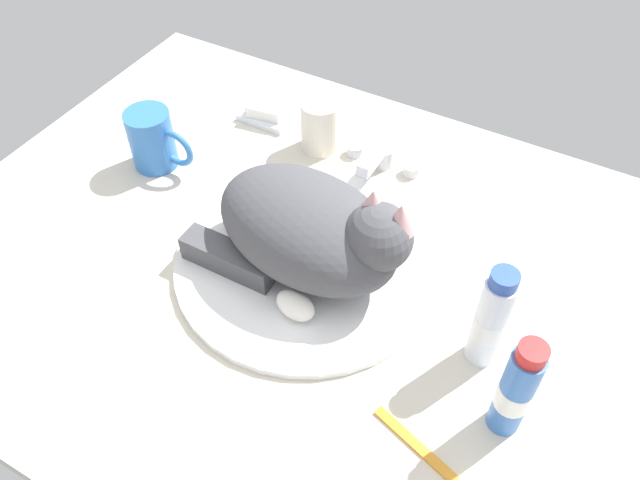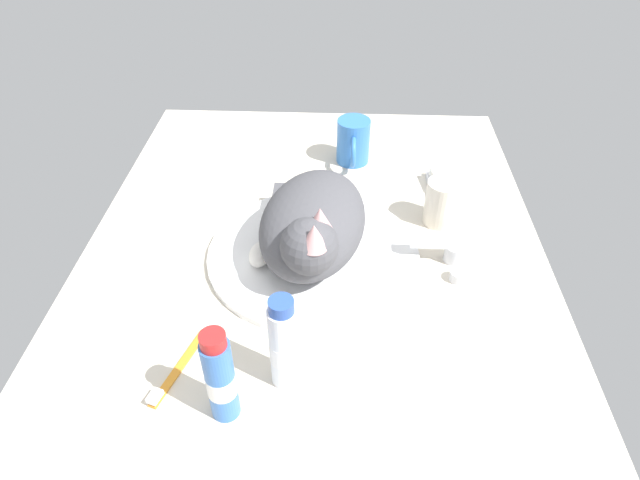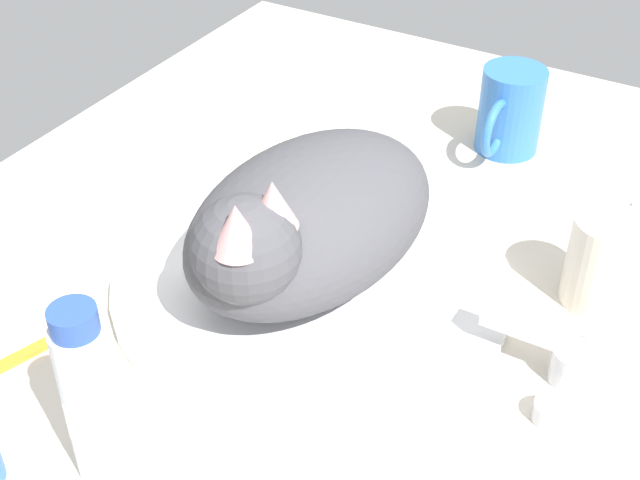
{
  "view_description": "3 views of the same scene",
  "coord_description": "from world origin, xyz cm",
  "px_view_note": "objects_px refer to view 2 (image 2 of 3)",
  "views": [
    {
      "loc": [
        29.99,
        -50.48,
        69.17
      ],
      "look_at": [
        2.43,
        -0.81,
        7.06
      ],
      "focal_mm": 36.16,
      "sensor_mm": 36.0,
      "label": 1
    },
    {
      "loc": [
        71.23,
        4.42,
        63.34
      ],
      "look_at": [
        2.51,
        1.27,
        5.76
      ],
      "focal_mm": 30.2,
      "sensor_mm": 36.0,
      "label": 2
    },
    {
      "loc": [
        55.22,
        32.71,
        53.58
      ],
      "look_at": [
        1.58,
        1.74,
        6.82
      ],
      "focal_mm": 50.1,
      "sensor_mm": 36.0,
      "label": 3
    }
  ],
  "objects_px": {
    "cat": "(311,225)",
    "soap_bar": "(444,178)",
    "faucet": "(448,250)",
    "coffee_mug": "(353,142)",
    "toothpaste_bottle": "(284,345)",
    "toothbrush": "(176,371)",
    "rinse_cup": "(442,203)",
    "mouthwash_bottle": "(220,378)"
  },
  "relations": [
    {
      "from": "cat",
      "to": "soap_bar",
      "type": "distance_m",
      "value": 0.36
    },
    {
      "from": "faucet",
      "to": "coffee_mug",
      "type": "bearing_deg",
      "value": -152.76
    },
    {
      "from": "toothpaste_bottle",
      "to": "toothbrush",
      "type": "relative_size",
      "value": 1.14
    },
    {
      "from": "rinse_cup",
      "to": "toothbrush",
      "type": "xyz_separation_m",
      "value": [
        0.37,
        -0.41,
        -0.04
      ]
    },
    {
      "from": "rinse_cup",
      "to": "toothpaste_bottle",
      "type": "bearing_deg",
      "value": -34.8
    },
    {
      "from": "rinse_cup",
      "to": "mouthwash_bottle",
      "type": "bearing_deg",
      "value": -38.0
    },
    {
      "from": "toothpaste_bottle",
      "to": "mouthwash_bottle",
      "type": "height_order",
      "value": "toothpaste_bottle"
    },
    {
      "from": "cat",
      "to": "toothpaste_bottle",
      "type": "height_order",
      "value": "cat"
    },
    {
      "from": "faucet",
      "to": "toothbrush",
      "type": "distance_m",
      "value": 0.49
    },
    {
      "from": "coffee_mug",
      "to": "soap_bar",
      "type": "distance_m",
      "value": 0.21
    },
    {
      "from": "faucet",
      "to": "soap_bar",
      "type": "distance_m",
      "value": 0.23
    },
    {
      "from": "coffee_mug",
      "to": "toothpaste_bottle",
      "type": "relative_size",
      "value": 0.74
    },
    {
      "from": "cat",
      "to": "coffee_mug",
      "type": "distance_m",
      "value": 0.34
    },
    {
      "from": "cat",
      "to": "rinse_cup",
      "type": "xyz_separation_m",
      "value": [
        -0.12,
        0.24,
        -0.03
      ]
    },
    {
      "from": "coffee_mug",
      "to": "soap_bar",
      "type": "height_order",
      "value": "coffee_mug"
    },
    {
      "from": "cat",
      "to": "rinse_cup",
      "type": "bearing_deg",
      "value": 117.2
    },
    {
      "from": "faucet",
      "to": "rinse_cup",
      "type": "bearing_deg",
      "value": 179.62
    },
    {
      "from": "rinse_cup",
      "to": "coffee_mug",
      "type": "bearing_deg",
      "value": -141.74
    },
    {
      "from": "soap_bar",
      "to": "mouthwash_bottle",
      "type": "distance_m",
      "value": 0.65
    },
    {
      "from": "coffee_mug",
      "to": "toothpaste_bottle",
      "type": "height_order",
      "value": "toothpaste_bottle"
    },
    {
      "from": "cat",
      "to": "soap_bar",
      "type": "height_order",
      "value": "cat"
    },
    {
      "from": "mouthwash_bottle",
      "to": "toothbrush",
      "type": "bearing_deg",
      "value": -124.67
    },
    {
      "from": "cat",
      "to": "rinse_cup",
      "type": "distance_m",
      "value": 0.27
    },
    {
      "from": "soap_bar",
      "to": "toothpaste_bottle",
      "type": "height_order",
      "value": "toothpaste_bottle"
    },
    {
      "from": "faucet",
      "to": "mouthwash_bottle",
      "type": "xyz_separation_m",
      "value": [
        0.32,
        -0.33,
        0.05
      ]
    },
    {
      "from": "soap_bar",
      "to": "toothpaste_bottle",
      "type": "xyz_separation_m",
      "value": [
        0.49,
        -0.28,
        0.05
      ]
    },
    {
      "from": "faucet",
      "to": "soap_bar",
      "type": "height_order",
      "value": "faucet"
    },
    {
      "from": "faucet",
      "to": "cat",
      "type": "distance_m",
      "value": 0.24
    },
    {
      "from": "faucet",
      "to": "rinse_cup",
      "type": "relative_size",
      "value": 1.47
    },
    {
      "from": "toothbrush",
      "to": "soap_bar",
      "type": "bearing_deg",
      "value": 138.05
    },
    {
      "from": "cat",
      "to": "mouthwash_bottle",
      "type": "xyz_separation_m",
      "value": [
        0.3,
        -0.1,
        -0.01
      ]
    },
    {
      "from": "mouthwash_bottle",
      "to": "coffee_mug",
      "type": "bearing_deg",
      "value": 165.24
    },
    {
      "from": "soap_bar",
      "to": "toothpaste_bottle",
      "type": "relative_size",
      "value": 0.39
    },
    {
      "from": "rinse_cup",
      "to": "toothpaste_bottle",
      "type": "xyz_separation_m",
      "value": [
        0.37,
        -0.26,
        0.03
      ]
    },
    {
      "from": "faucet",
      "to": "soap_bar",
      "type": "xyz_separation_m",
      "value": [
        -0.23,
        0.02,
        -0.0
      ]
    },
    {
      "from": "mouthwash_bottle",
      "to": "toothbrush",
      "type": "xyz_separation_m",
      "value": [
        -0.06,
        -0.08,
        -0.07
      ]
    },
    {
      "from": "cat",
      "to": "coffee_mug",
      "type": "height_order",
      "value": "cat"
    },
    {
      "from": "rinse_cup",
      "to": "mouthwash_bottle",
      "type": "relative_size",
      "value": 0.58
    },
    {
      "from": "soap_bar",
      "to": "toothpaste_bottle",
      "type": "distance_m",
      "value": 0.57
    },
    {
      "from": "cat",
      "to": "mouthwash_bottle",
      "type": "height_order",
      "value": "cat"
    },
    {
      "from": "coffee_mug",
      "to": "rinse_cup",
      "type": "distance_m",
      "value": 0.27
    },
    {
      "from": "rinse_cup",
      "to": "toothbrush",
      "type": "relative_size",
      "value": 0.64
    }
  ]
}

